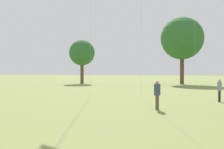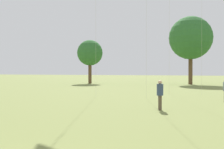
{
  "view_description": "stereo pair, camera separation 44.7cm",
  "coord_description": "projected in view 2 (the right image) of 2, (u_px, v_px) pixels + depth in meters",
  "views": [
    {
      "loc": [
        4.11,
        -2.64,
        2.2
      ],
      "look_at": [
        0.17,
        8.04,
        2.07
      ],
      "focal_mm": 42.0,
      "sensor_mm": 36.0,
      "label": 1
    },
    {
      "loc": [
        4.52,
        -2.48,
        2.2
      ],
      "look_at": [
        0.17,
        8.04,
        2.07
      ],
      "focal_mm": 42.0,
      "sensor_mm": 36.0,
      "label": 2
    }
  ],
  "objects": [
    {
      "name": "person_standing_0",
      "position": [
        160.0,
        92.0,
        14.97
      ],
      "size": [
        0.43,
        0.43,
        1.7
      ],
      "rotation": [
        0.0,
        0.0,
        1.41
      ],
      "color": "brown",
      "rests_on": "ground"
    },
    {
      "name": "distant_tree_0",
      "position": [
        191.0,
        38.0,
        44.64
      ],
      "size": [
        7.33,
        7.33,
        11.62
      ],
      "color": "brown",
      "rests_on": "ground"
    },
    {
      "name": "distant_tree_2",
      "position": [
        90.0,
        53.0,
        48.17
      ],
      "size": [
        4.69,
        4.69,
        8.02
      ],
      "color": "brown",
      "rests_on": "ground"
    }
  ]
}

